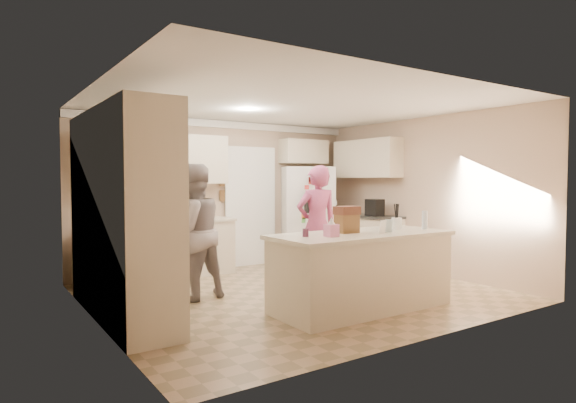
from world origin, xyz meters
TOP-DOWN VIEW (x-y plane):
  - floor at (0.00, 0.00)m, footprint 5.20×4.60m
  - ceiling at (0.00, 0.00)m, footprint 5.20×4.60m
  - wall_back at (0.00, 2.31)m, footprint 5.20×0.02m
  - wall_front at (0.00, -2.31)m, footprint 5.20×0.02m
  - wall_left at (-2.61, 0.00)m, footprint 0.02×4.60m
  - wall_right at (2.61, 0.00)m, footprint 0.02×4.60m
  - crown_back at (0.00, 2.26)m, footprint 5.20×0.08m
  - pantry_bank at (-2.30, 0.20)m, footprint 0.60×2.60m
  - back_base_cab at (-1.15, 2.00)m, footprint 2.20×0.60m
  - back_countertop at (-1.15, 1.99)m, footprint 2.24×0.63m
  - back_upper_cab at (-1.15, 2.12)m, footprint 2.20×0.35m
  - doorway_opening at (0.55, 2.28)m, footprint 0.90×0.06m
  - doorway_casing at (0.55, 2.24)m, footprint 1.02×0.03m
  - wall_frame_upper at (0.02, 2.27)m, footprint 0.15×0.02m
  - wall_frame_lower at (0.02, 2.27)m, footprint 0.15×0.02m
  - refrigerator at (1.53, 1.82)m, footprint 1.11×1.01m
  - fridge_seam at (1.53, 1.47)m, footprint 0.02×0.02m
  - fridge_dispenser at (1.31, 1.46)m, footprint 0.22×0.03m
  - fridge_handle_l at (1.48, 1.45)m, footprint 0.02×0.02m
  - fridge_handle_r at (1.58, 1.45)m, footprint 0.02×0.02m
  - over_fridge_cab at (1.65, 2.12)m, footprint 0.95×0.35m
  - right_base_cab at (2.30, 1.00)m, footprint 0.60×1.20m
  - right_countertop at (2.29, 1.00)m, footprint 0.63×1.24m
  - right_upper_cab at (2.43, 1.20)m, footprint 0.35×1.50m
  - coffee_maker at (2.25, 0.80)m, footprint 0.22×0.28m
  - island_base at (0.20, -1.10)m, footprint 2.20×0.90m
  - island_top at (0.20, -1.10)m, footprint 2.28×0.96m
  - utensil_crock at (0.85, -1.05)m, footprint 0.13×0.13m
  - tissue_box at (-0.35, -1.20)m, footprint 0.13×0.13m
  - tissue_plume at (-0.35, -1.20)m, footprint 0.08×0.08m
  - dollhouse_body at (0.05, -1.00)m, footprint 0.26×0.18m
  - dollhouse_roof at (0.05, -1.00)m, footprint 0.28×0.20m
  - jam_jar at (-0.60, -1.05)m, footprint 0.07×0.07m
  - greeting_card_a at (0.35, -1.30)m, footprint 0.12×0.06m
  - greeting_card_b at (0.50, -1.25)m, footprint 0.12×0.05m
  - water_bottle at (1.15, -1.25)m, footprint 0.07×0.07m
  - shaker_salt at (1.02, -0.88)m, footprint 0.05×0.05m
  - shaker_pepper at (1.09, -0.88)m, footprint 0.05×0.05m
  - teen_boy at (-1.31, 0.47)m, footprint 0.96×0.80m
  - teen_girl at (0.55, 0.26)m, footprint 0.72×0.54m
  - fridge_magnets at (1.53, 1.46)m, footprint 0.76×0.02m

SIDE VIEW (x-z plane):
  - floor at x=0.00m, z-range -0.02..0.00m
  - back_base_cab at x=-1.15m, z-range 0.00..0.88m
  - right_base_cab at x=2.30m, z-range 0.00..0.88m
  - island_base at x=0.20m, z-range 0.00..0.88m
  - teen_boy at x=-1.31m, z-range 0.00..1.77m
  - teen_girl at x=0.55m, z-range 0.00..1.77m
  - back_countertop at x=-1.15m, z-range 0.88..0.92m
  - refrigerator at x=1.53m, z-range 0.00..1.80m
  - fridge_seam at x=1.53m, z-range 0.01..1.79m
  - right_countertop at x=2.29m, z-range 0.88..0.92m
  - island_top at x=0.20m, z-range 0.88..0.93m
  - fridge_magnets at x=1.53m, z-range 0.18..1.62m
  - jam_jar at x=-0.60m, z-range 0.93..1.02m
  - shaker_salt at x=1.02m, z-range 0.93..1.02m
  - shaker_pepper at x=1.09m, z-range 0.93..1.02m
  - tissue_box at x=-0.35m, z-range 0.93..1.07m
  - utensil_crock at x=0.85m, z-range 0.93..1.07m
  - greeting_card_a at x=0.35m, z-range 0.93..1.08m
  - greeting_card_b at x=0.50m, z-range 0.93..1.08m
  - dollhouse_body at x=0.05m, z-range 0.93..1.15m
  - water_bottle at x=1.15m, z-range 0.92..1.17m
  - doorway_opening at x=0.55m, z-range 0.00..2.10m
  - doorway_casing at x=0.55m, z-range -0.06..2.16m
  - fridge_handle_l at x=1.48m, z-range 0.62..1.48m
  - fridge_handle_r at x=1.58m, z-range 0.62..1.48m
  - coffee_maker at x=2.25m, z-range 0.92..1.22m
  - tissue_plume at x=-0.35m, z-range 1.06..1.15m
  - fridge_dispenser at x=1.31m, z-range 0.97..1.32m
  - pantry_bank at x=-2.30m, z-range 0.00..2.35m
  - dollhouse_roof at x=0.05m, z-range 1.15..1.25m
  - wall_frame_lower at x=0.02m, z-range 1.18..1.38m
  - wall_back at x=0.00m, z-range 0.00..2.60m
  - wall_front at x=0.00m, z-range 0.00..2.60m
  - wall_left at x=-2.61m, z-range 0.00..2.60m
  - wall_right at x=2.61m, z-range 0.00..2.60m
  - wall_frame_upper at x=0.02m, z-range 1.45..1.65m
  - back_upper_cab at x=-1.15m, z-range 1.50..2.30m
  - right_upper_cab at x=2.43m, z-range 1.60..2.30m
  - over_fridge_cab at x=1.65m, z-range 1.88..2.33m
  - crown_back at x=0.00m, z-range 2.47..2.59m
  - ceiling at x=0.00m, z-range 2.60..2.62m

